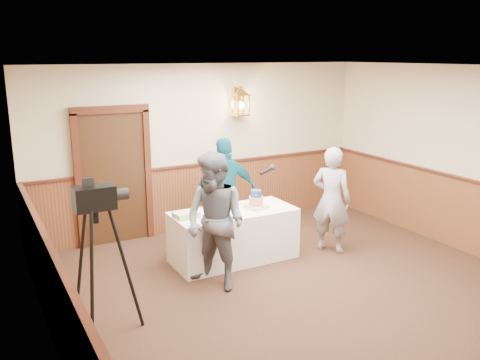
# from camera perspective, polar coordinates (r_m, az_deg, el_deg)

# --- Properties ---
(ground) EXTENTS (7.00, 7.00, 0.00)m
(ground) POSITION_cam_1_polar(r_m,az_deg,el_deg) (6.30, 10.06, -14.14)
(ground) COLOR black
(ground) RESTS_ON ground
(room_shell) EXTENTS (6.02, 7.02, 2.81)m
(room_shell) POSITION_cam_1_polar(r_m,az_deg,el_deg) (6.07, 7.61, 0.25)
(room_shell) COLOR beige
(room_shell) RESTS_ON ground
(display_table) EXTENTS (1.80, 0.80, 0.75)m
(display_table) POSITION_cam_1_polar(r_m,az_deg,el_deg) (7.46, -0.74, -6.21)
(display_table) COLOR white
(display_table) RESTS_ON ground
(tiered_cake) EXTENTS (0.30, 0.30, 0.28)m
(tiered_cake) POSITION_cam_1_polar(r_m,az_deg,el_deg) (7.42, 1.81, -2.40)
(tiered_cake) COLOR beige
(tiered_cake) RESTS_ON display_table
(sheet_cake_yellow) EXTENTS (0.41, 0.36, 0.07)m
(sheet_cake_yellow) POSITION_cam_1_polar(r_m,az_deg,el_deg) (7.10, -2.55, -3.78)
(sheet_cake_yellow) COLOR #FFD998
(sheet_cake_yellow) RESTS_ON display_table
(sheet_cake_green) EXTENTS (0.34, 0.28, 0.08)m
(sheet_cake_green) POSITION_cam_1_polar(r_m,az_deg,el_deg) (7.07, -6.06, -3.91)
(sheet_cake_green) COLOR #AED395
(sheet_cake_green) RESTS_ON display_table
(interviewer) EXTENTS (1.60, 1.07, 1.77)m
(interviewer) POSITION_cam_1_polar(r_m,az_deg,el_deg) (6.43, -2.77, -4.72)
(interviewer) COLOR #595A62
(interviewer) RESTS_ON ground
(baker) EXTENTS (0.65, 0.71, 1.63)m
(baker) POSITION_cam_1_polar(r_m,az_deg,el_deg) (7.77, 10.23, -2.20)
(baker) COLOR #95959B
(baker) RESTS_ON ground
(assistant_p) EXTENTS (1.05, 0.56, 1.71)m
(assistant_p) POSITION_cam_1_polar(r_m,az_deg,el_deg) (7.91, -1.63, -1.37)
(assistant_p) COLOR #0E4E60
(assistant_p) RESTS_ON ground
(tv_camera_rig) EXTENTS (0.65, 0.61, 1.66)m
(tv_camera_rig) POSITION_cam_1_polar(r_m,az_deg,el_deg) (5.57, -15.49, -9.85)
(tv_camera_rig) COLOR black
(tv_camera_rig) RESTS_ON ground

